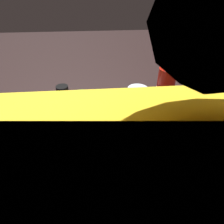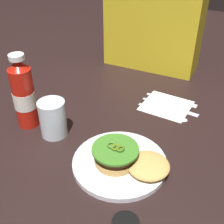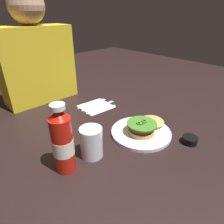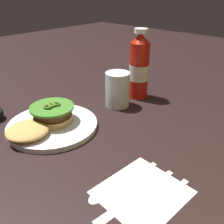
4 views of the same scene
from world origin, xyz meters
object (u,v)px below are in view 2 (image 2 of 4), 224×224
at_px(fork_utensil, 176,100).
at_px(water_glass, 53,118).
at_px(diner_person, 155,7).
at_px(burger_sandwich, 127,159).
at_px(dinner_plate, 120,163).
at_px(butter_knife, 173,107).
at_px(napkin, 166,106).
at_px(spoon_utensil, 169,114).
at_px(ketchup_bottle, 24,95).

bearing_deg(fork_utensil, water_glass, -129.81).
bearing_deg(diner_person, burger_sandwich, -75.85).
xyz_separation_m(dinner_plate, butter_knife, (0.05, 0.32, -0.00)).
height_order(burger_sandwich, napkin, burger_sandwich).
xyz_separation_m(dinner_plate, spoon_utensil, (0.05, 0.28, -0.00)).
xyz_separation_m(water_glass, diner_person, (0.10, 0.58, 0.19)).
xyz_separation_m(burger_sandwich, water_glass, (-0.25, 0.04, 0.02)).
relative_size(dinner_plate, spoon_utensil, 1.40).
height_order(napkin, diner_person, diner_person).
bearing_deg(burger_sandwich, spoon_utensil, 84.16).
distance_m(napkin, butter_knife, 0.03).
height_order(burger_sandwich, diner_person, diner_person).
bearing_deg(dinner_plate, water_glass, 171.09).
distance_m(dinner_plate, water_glass, 0.24).
distance_m(butter_knife, diner_person, 0.42).
bearing_deg(water_glass, diner_person, 80.59).
bearing_deg(fork_utensil, burger_sandwich, -94.01).
xyz_separation_m(napkin, spoon_utensil, (0.02, -0.05, 0.00)).
height_order(burger_sandwich, water_glass, water_glass).
xyz_separation_m(napkin, butter_knife, (0.03, -0.00, 0.00)).
height_order(dinner_plate, napkin, dinner_plate).
bearing_deg(napkin, burger_sandwich, -90.75).
bearing_deg(fork_utensil, spoon_utensil, -88.29).
bearing_deg(dinner_plate, butter_knife, 80.78).
height_order(ketchup_bottle, fork_utensil, ketchup_bottle).
bearing_deg(spoon_utensil, ketchup_bottle, -148.28).
distance_m(napkin, spoon_utensil, 0.05).
relative_size(dinner_plate, water_glass, 2.22).
distance_m(water_glass, napkin, 0.39).
xyz_separation_m(ketchup_bottle, fork_utensil, (0.38, 0.33, -0.10)).
relative_size(water_glass, diner_person, 0.20).
bearing_deg(burger_sandwich, butter_knife, 84.76).
bearing_deg(diner_person, fork_utensil, -53.47).
height_order(dinner_plate, diner_person, diner_person).
bearing_deg(dinner_plate, fork_utensil, 82.49).
distance_m(ketchup_bottle, spoon_utensil, 0.46).
relative_size(burger_sandwich, fork_utensil, 1.09).
relative_size(ketchup_bottle, butter_knife, 1.15).
height_order(napkin, spoon_utensil, spoon_utensil).
bearing_deg(butter_knife, diner_person, 122.51).
bearing_deg(diner_person, ketchup_bottle, -109.00).
xyz_separation_m(ketchup_bottle, water_glass, (0.10, -0.01, -0.05)).
xyz_separation_m(burger_sandwich, butter_knife, (0.03, 0.33, -0.03)).
xyz_separation_m(spoon_utensil, diner_person, (-0.18, 0.34, 0.24)).
relative_size(dinner_plate, napkin, 1.58).
xyz_separation_m(water_glass, napkin, (0.26, 0.29, -0.05)).
bearing_deg(dinner_plate, diner_person, 102.23).
distance_m(water_glass, fork_utensil, 0.44).
relative_size(burger_sandwich, napkin, 1.28).
xyz_separation_m(spoon_utensil, fork_utensil, (-0.00, 0.09, 0.00)).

